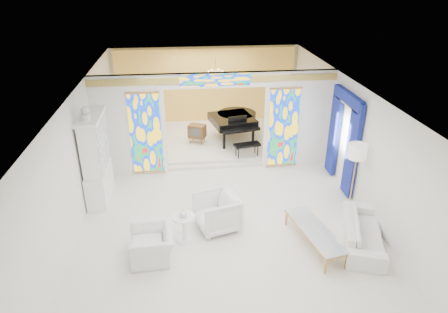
{
  "coord_description": "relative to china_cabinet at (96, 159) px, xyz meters",
  "views": [
    {
      "loc": [
        -0.97,
        -8.94,
        5.67
      ],
      "look_at": [
        0.05,
        0.2,
        1.27
      ],
      "focal_mm": 32.0,
      "sensor_mm": 36.0,
      "label": 1
    }
  ],
  "objects": [
    {
      "name": "floor",
      "position": [
        3.22,
        -0.6,
        -1.17
      ],
      "size": [
        12.0,
        12.0,
        0.0
      ],
      "primitive_type": "plane",
      "color": "white",
      "rests_on": "ground"
    },
    {
      "name": "ceiling",
      "position": [
        3.22,
        -0.6,
        1.83
      ],
      "size": [
        7.0,
        12.0,
        0.02
      ],
      "primitive_type": "cube",
      "color": "white",
      "rests_on": "wall_back"
    },
    {
      "name": "wall_back",
      "position": [
        3.22,
        5.4,
        0.33
      ],
      "size": [
        7.0,
        0.02,
        3.0
      ],
      "primitive_type": "cube",
      "color": "white",
      "rests_on": "floor"
    },
    {
      "name": "wall_left",
      "position": [
        -0.28,
        -0.6,
        0.33
      ],
      "size": [
        0.02,
        12.0,
        3.0
      ],
      "primitive_type": "cube",
      "color": "white",
      "rests_on": "floor"
    },
    {
      "name": "wall_right",
      "position": [
        6.72,
        -0.6,
        0.33
      ],
      "size": [
        0.02,
        12.0,
        3.0
      ],
      "primitive_type": "cube",
      "color": "white",
      "rests_on": "floor"
    },
    {
      "name": "partition_wall",
      "position": [
        3.22,
        1.4,
        0.48
      ],
      "size": [
        7.0,
        0.22,
        3.0
      ],
      "color": "white",
      "rests_on": "floor"
    },
    {
      "name": "stained_glass_left",
      "position": [
        1.19,
        1.29,
        0.13
      ],
      "size": [
        0.9,
        0.04,
        2.4
      ],
      "primitive_type": "cube",
      "color": "gold",
      "rests_on": "partition_wall"
    },
    {
      "name": "stained_glass_right",
      "position": [
        5.25,
        1.29,
        0.13
      ],
      "size": [
        0.9,
        0.04,
        2.4
      ],
      "primitive_type": "cube",
      "color": "gold",
      "rests_on": "partition_wall"
    },
    {
      "name": "stained_glass_transom",
      "position": [
        3.22,
        1.29,
        1.65
      ],
      "size": [
        2.0,
        0.04,
        0.34
      ],
      "primitive_type": "cube",
      "color": "gold",
      "rests_on": "partition_wall"
    },
    {
      "name": "alcove_platform",
      "position": [
        3.22,
        3.5,
        -1.08
      ],
      "size": [
        6.8,
        3.8,
        0.18
      ],
      "primitive_type": "cube",
      "color": "white",
      "rests_on": "floor"
    },
    {
      "name": "gold_curtain_back",
      "position": [
        3.22,
        5.28,
        0.33
      ],
      "size": [
        6.7,
        0.1,
        2.9
      ],
      "primitive_type": "cube",
      "color": "#E4BC4F",
      "rests_on": "wall_back"
    },
    {
      "name": "chandelier",
      "position": [
        3.42,
        3.4,
        1.38
      ],
      "size": [
        0.48,
        0.48,
        0.3
      ],
      "primitive_type": "cylinder",
      "color": "#B88140",
      "rests_on": "ceiling"
    },
    {
      "name": "blue_drapes",
      "position": [
        6.62,
        0.1,
        0.41
      ],
      "size": [
        0.14,
        1.85,
        2.65
      ],
      "color": "navy",
      "rests_on": "wall_right"
    },
    {
      "name": "china_cabinet",
      "position": [
        0.0,
        0.0,
        0.0
      ],
      "size": [
        0.56,
        1.46,
        2.72
      ],
      "color": "white",
      "rests_on": "floor"
    },
    {
      "name": "armchair_left",
      "position": [
        1.49,
        -2.57,
        -0.84
      ],
      "size": [
        0.96,
        1.08,
        0.67
      ],
      "primitive_type": "imported",
      "rotation": [
        0.0,
        0.0,
        -1.5
      ],
      "color": "silver",
      "rests_on": "floor"
    },
    {
      "name": "armchair_right",
      "position": [
        2.96,
        -1.67,
        -0.74
      ],
      "size": [
        1.17,
        1.16,
        0.87
      ],
      "primitive_type": "imported",
      "rotation": [
        0.0,
        0.0,
        -1.28
      ],
      "color": "white",
      "rests_on": "floor"
    },
    {
      "name": "sofa",
      "position": [
        6.17,
        -2.62,
        -0.87
      ],
      "size": [
        1.45,
        2.23,
        0.61
      ],
      "primitive_type": "imported",
      "rotation": [
        0.0,
        0.0,
        1.24
      ],
      "color": "white",
      "rests_on": "floor"
    },
    {
      "name": "side_table",
      "position": [
        2.18,
        -2.07,
        -0.75
      ],
      "size": [
        0.61,
        0.61,
        0.65
      ],
      "rotation": [
        0.0,
        0.0,
        0.19
      ],
      "color": "white",
      "rests_on": "floor"
    },
    {
      "name": "vase",
      "position": [
        2.18,
        -2.07,
        -0.43
      ],
      "size": [
        0.2,
        0.2,
        0.18
      ],
      "primitive_type": "imported",
      "rotation": [
        0.0,
        0.0,
        -0.15
      ],
      "color": "white",
      "rests_on": "side_table"
    },
    {
      "name": "coffee_table",
      "position": [
        5.05,
        -2.58,
        -0.78
      ],
      "size": [
        0.96,
        1.99,
        0.43
      ],
      "rotation": [
        0.0,
        0.0,
        0.2
      ],
      "color": "silver",
      "rests_on": "floor"
    },
    {
      "name": "floor_lamp",
      "position": [
        6.41,
        -1.25,
        0.39
      ],
      "size": [
        0.58,
        0.58,
        1.83
      ],
      "rotation": [
        0.0,
        0.0,
        0.4
      ],
      "color": "#B88140",
      "rests_on": "floor"
    },
    {
      "name": "grand_piano",
      "position": [
        4.07,
        3.34,
        -0.29
      ],
      "size": [
        1.82,
        2.8,
        1.03
      ],
      "rotation": [
        0.0,
        0.0,
        0.21
      ],
      "color": "black",
      "rests_on": "alcove_platform"
    },
    {
      "name": "tv_console",
      "position": [
        2.74,
        3.08,
        -0.57
      ],
      "size": [
        0.66,
        0.57,
        0.64
      ],
      "rotation": [
        0.0,
        0.0,
        -0.44
      ],
      "color": "brown",
      "rests_on": "alcove_platform"
    }
  ]
}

